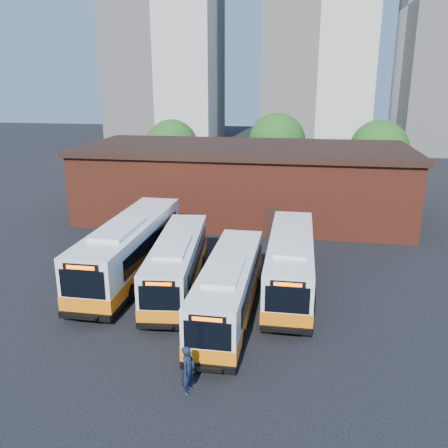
% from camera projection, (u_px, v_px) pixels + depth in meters
% --- Properties ---
extents(ground, '(220.00, 220.00, 0.00)m').
position_uv_depth(ground, '(194.00, 319.00, 24.50)').
color(ground, black).
extents(bus_west, '(2.93, 13.61, 3.70)m').
position_uv_depth(bus_west, '(130.00, 250.00, 29.56)').
color(bus_west, white).
rests_on(bus_west, ground).
extents(bus_midwest, '(3.54, 11.64, 3.13)m').
position_uv_depth(bus_midwest, '(178.00, 265.00, 27.93)').
color(bus_midwest, white).
rests_on(bus_midwest, ground).
extents(bus_mideast, '(2.44, 11.51, 3.13)m').
position_uv_depth(bus_mideast, '(229.00, 290.00, 24.55)').
color(bus_mideast, white).
rests_on(bus_mideast, ground).
extents(bus_east, '(2.65, 12.20, 3.31)m').
position_uv_depth(bus_east, '(290.00, 264.00, 27.77)').
color(bus_east, white).
rests_on(bus_east, ground).
extents(transit_worker, '(0.64, 0.82, 2.01)m').
position_uv_depth(transit_worker, '(188.00, 370.00, 18.47)').
color(transit_worker, '#131C37').
rests_on(transit_worker, ground).
extents(depot_building, '(28.60, 12.60, 6.40)m').
position_uv_depth(depot_building, '(244.00, 181.00, 42.44)').
color(depot_building, maroon).
rests_on(depot_building, ground).
extents(tree_west, '(6.00, 6.00, 7.65)m').
position_uv_depth(tree_west, '(172.00, 146.00, 54.97)').
color(tree_west, '#382314').
rests_on(tree_west, ground).
extents(tree_mid, '(6.56, 6.56, 8.36)m').
position_uv_depth(tree_mid, '(277.00, 142.00, 54.81)').
color(tree_mid, '#382314').
rests_on(tree_mid, ground).
extents(tree_east, '(6.24, 6.24, 7.96)m').
position_uv_depth(tree_east, '(379.00, 150.00, 50.29)').
color(tree_east, '#382314').
rests_on(tree_east, ground).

